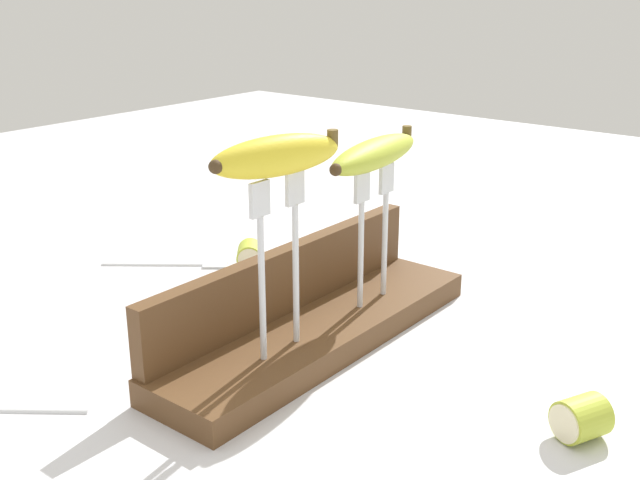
# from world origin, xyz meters

# --- Properties ---
(ground_plane) EXTENTS (3.00, 3.00, 0.00)m
(ground_plane) POSITION_xyz_m (0.00, 0.00, 0.00)
(ground_plane) COLOR silver
(wooden_board) EXTENTS (0.47, 0.12, 0.03)m
(wooden_board) POSITION_xyz_m (0.00, 0.00, 0.02)
(wooden_board) COLOR brown
(wooden_board) RESTS_ON ground
(board_backstop) EXTENTS (0.46, 0.02, 0.08)m
(board_backstop) POSITION_xyz_m (0.00, 0.05, 0.07)
(board_backstop) COLOR brown
(board_backstop) RESTS_ON wooden_board
(fork_stand_left) EXTENTS (0.08, 0.01, 0.19)m
(fork_stand_left) POSITION_xyz_m (-0.09, -0.01, 0.15)
(fork_stand_left) COLOR silver
(fork_stand_left) RESTS_ON wooden_board
(fork_stand_right) EXTENTS (0.08, 0.01, 0.17)m
(fork_stand_right) POSITION_xyz_m (0.09, -0.01, 0.13)
(fork_stand_right) COLOR silver
(fork_stand_right) RESTS_ON wooden_board
(banana_raised_left) EXTENTS (0.16, 0.07, 0.04)m
(banana_raised_left) POSITION_xyz_m (-0.09, -0.01, 0.25)
(banana_raised_left) COLOR yellow
(banana_raised_left) RESTS_ON fork_stand_left
(banana_raised_right) EXTENTS (0.20, 0.07, 0.04)m
(banana_raised_right) POSITION_xyz_m (0.09, -0.01, 0.22)
(banana_raised_right) COLOR #B2C138
(banana_raised_right) RESTS_ON fork_stand_right
(fork_fallen_far) EXTENTS (0.13, 0.16, 0.01)m
(fork_fallen_far) POSITION_xyz_m (0.07, 0.33, 0.00)
(fork_fallen_far) COLOR silver
(fork_fallen_far) RESTS_ON ground
(banana_chunk_near) EXTENTS (0.06, 0.06, 0.04)m
(banana_chunk_near) POSITION_xyz_m (-0.00, -0.32, 0.02)
(banana_chunk_near) COLOR #B2C138
(banana_chunk_near) RESTS_ON ground
(banana_chunk_far) EXTENTS (0.06, 0.06, 0.04)m
(banana_chunk_far) POSITION_xyz_m (0.13, 0.24, 0.02)
(banana_chunk_far) COLOR #B2C138
(banana_chunk_far) RESTS_ON ground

